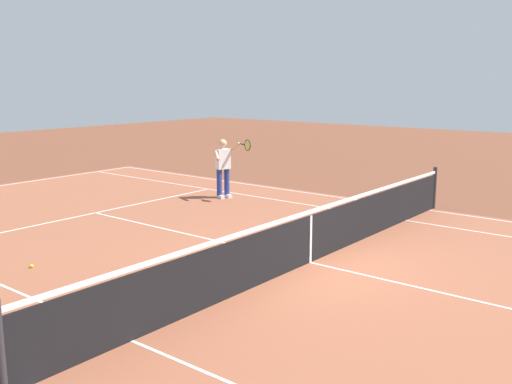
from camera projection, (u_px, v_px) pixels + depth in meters
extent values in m
plane|color=brown|center=(310.00, 262.00, 10.48)|extent=(60.00, 60.00, 0.00)
cube|color=#935138|center=(310.00, 262.00, 10.48)|extent=(24.20, 11.40, 0.00)
cube|color=white|center=(428.00, 210.00, 14.70)|extent=(23.80, 0.05, 0.01)
cube|color=white|center=(405.00, 220.00, 13.63)|extent=(23.80, 0.05, 0.01)
cube|color=white|center=(131.00, 341.00, 7.32)|extent=(23.80, 0.05, 0.01)
cube|color=white|center=(95.00, 213.00, 14.40)|extent=(0.05, 8.22, 0.01)
cube|color=white|center=(310.00, 262.00, 10.48)|extent=(12.80, 0.05, 0.01)
cylinder|color=#2D2D33|center=(434.00, 188.00, 14.82)|extent=(0.10, 0.10, 1.08)
cylinder|color=#2D2D33|center=(0.00, 349.00, 5.92)|extent=(0.10, 0.10, 1.08)
cube|color=black|center=(310.00, 239.00, 10.39)|extent=(0.02, 11.60, 0.88)
cube|color=white|center=(311.00, 212.00, 10.30)|extent=(0.04, 11.60, 0.06)
cube|color=white|center=(310.00, 239.00, 10.39)|extent=(0.04, 0.06, 0.88)
cylinder|color=navy|center=(219.00, 182.00, 16.16)|extent=(0.15, 0.15, 0.74)
cube|color=white|center=(221.00, 197.00, 16.18)|extent=(0.30, 0.20, 0.09)
cylinder|color=navy|center=(227.00, 181.00, 16.28)|extent=(0.15, 0.15, 0.74)
cube|color=white|center=(228.00, 196.00, 16.31)|extent=(0.30, 0.20, 0.09)
cube|color=white|center=(223.00, 159.00, 16.10)|extent=(0.35, 0.44, 0.56)
sphere|color=#DBAA84|center=(223.00, 143.00, 16.01)|extent=(0.23, 0.23, 0.23)
cylinder|color=#DBAA84|center=(217.00, 156.00, 15.78)|extent=(0.38, 0.33, 0.26)
cylinder|color=#DBAA84|center=(235.00, 147.00, 16.03)|extent=(0.42, 0.10, 0.30)
cylinder|color=#232326|center=(242.00, 144.00, 15.78)|extent=(0.28, 0.13, 0.04)
torus|color=#232326|center=(248.00, 145.00, 15.54)|extent=(0.30, 0.13, 0.31)
cylinder|color=#C6D84C|center=(248.00, 145.00, 15.54)|extent=(0.26, 0.10, 0.27)
sphere|color=#CCE01E|center=(31.00, 266.00, 10.18)|extent=(0.07, 0.07, 0.07)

